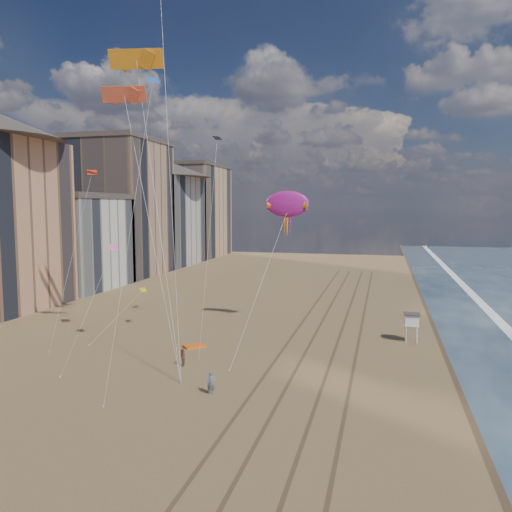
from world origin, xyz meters
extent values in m
plane|color=brown|center=(0.00, 0.00, 0.00)|extent=(260.00, 260.00, 0.00)
plane|color=#42301E|center=(19.00, 40.00, 0.00)|extent=(260.00, 260.00, 0.00)
plane|color=white|center=(23.20, 40.00, 0.00)|extent=(260.00, 260.00, 0.00)
cube|color=brown|center=(-1.20, 30.00, 0.01)|extent=(0.28, 120.00, 0.01)
cube|color=brown|center=(1.20, 30.00, 0.01)|extent=(0.28, 120.00, 0.01)
cube|color=brown|center=(4.00, 30.00, 0.01)|extent=(0.28, 120.00, 0.01)
cube|color=brown|center=(6.20, 30.00, 0.01)|extent=(0.28, 120.00, 0.01)
cube|color=silver|center=(-45.00, 54.00, 8.00)|extent=(14.00, 18.00, 16.00)
cube|color=#473D38|center=(-45.00, 54.00, 16.50)|extent=(14.28, 18.36, 1.00)
cube|color=tan|center=(-46.00, 72.00, 14.00)|extent=(16.00, 20.00, 28.00)
cube|color=#473D38|center=(-46.00, 72.00, 28.50)|extent=(16.32, 20.40, 1.00)
cube|color=#BCB2A3|center=(-45.50, 92.00, 11.00)|extent=(15.00, 22.00, 22.00)
cone|color=#473D38|center=(-45.50, 92.00, 24.20)|extent=(34.22, 34.22, 4.40)
cube|color=tan|center=(-46.00, 114.00, 13.00)|extent=(16.00, 24.00, 26.00)
cube|color=#473D38|center=(-46.00, 114.00, 26.50)|extent=(16.32, 24.48, 1.00)
cylinder|color=white|center=(11.16, 30.77, 0.87)|extent=(0.12, 0.12, 1.73)
cylinder|color=white|center=(12.31, 30.77, 0.87)|extent=(0.12, 0.12, 1.73)
cylinder|color=white|center=(11.16, 31.93, 0.87)|extent=(0.12, 0.12, 1.73)
cylinder|color=white|center=(12.31, 31.93, 0.87)|extent=(0.12, 0.12, 1.73)
cube|color=white|center=(11.74, 31.35, 1.88)|extent=(1.54, 1.54, 0.12)
cube|color=white|center=(11.74, 31.35, 2.45)|extent=(1.44, 1.44, 1.06)
cube|color=#473D38|center=(11.74, 31.35, 3.08)|extent=(1.73, 1.73, 0.10)
cube|color=orange|center=(-10.36, 23.49, 0.12)|extent=(2.56, 2.48, 0.25)
ellipsoid|color=#A71982|center=(-2.64, 34.33, 14.97)|extent=(4.85, 0.91, 2.88)
cone|color=#CB4813|center=(-4.37, 34.33, 14.76)|extent=(1.30, 1.08, 1.08)
cone|color=orange|center=(-0.90, 34.33, 14.76)|extent=(1.30, 1.08, 1.08)
cylinder|color=silver|center=(-3.58, 25.73, 6.95)|extent=(0.03, 0.03, 22.19)
imported|color=slate|center=(-4.23, 11.49, 0.92)|extent=(0.78, 0.64, 1.85)
imported|color=#8B5646|center=(-9.13, 17.33, 0.83)|extent=(0.99, 1.02, 1.65)
cube|color=orange|center=(-16.90, 24.62, 29.98)|extent=(5.79, 1.89, 1.96)
cube|color=#DD4F31|center=(-16.64, 21.42, 25.70)|extent=(4.51, 1.52, 1.54)
plane|color=red|center=(-22.84, 25.15, 18.43)|extent=(1.94, 1.92, 0.62)
plane|color=black|center=(-9.77, 29.70, 22.29)|extent=(1.48, 1.47, 0.53)
plane|color=pink|center=(-18.20, 21.34, 10.51)|extent=(1.40, 1.39, 0.61)
plane|color=yellow|center=(-19.57, 30.22, 4.60)|extent=(1.22, 1.23, 0.39)
plane|color=blue|center=(-11.64, 17.60, 25.87)|extent=(1.76, 1.73, 0.72)
camera|label=1|loc=(8.58, -24.27, 14.67)|focal=35.00mm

